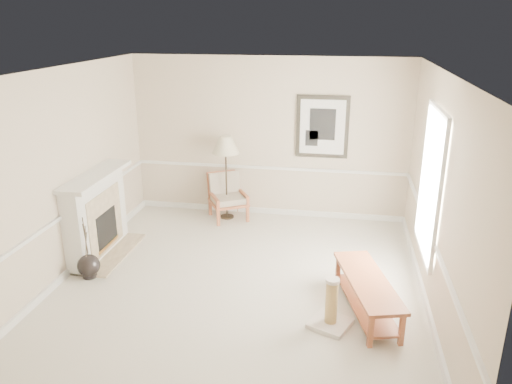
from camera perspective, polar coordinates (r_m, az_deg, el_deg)
ground at (r=7.05m, az=-1.97°, el=-10.57°), size 5.50×5.50×0.00m
room at (r=6.38m, az=-0.80°, el=4.36°), size 5.04×5.54×2.92m
fireplace at (r=8.04m, az=-17.71°, el=-2.56°), size 0.64×1.64×1.31m
floor_vase at (r=7.55m, az=-18.57°, el=-8.04°), size 0.32×0.32×0.93m
armchair at (r=9.18m, az=-3.36°, el=-0.21°), size 0.87×0.89×0.83m
floor_lamp at (r=8.88m, az=-3.49°, el=5.13°), size 0.62×0.62×1.54m
bench at (r=6.49m, az=12.58°, el=-10.85°), size 0.88×1.64×0.45m
scratching_post at (r=6.18m, az=8.56°, el=-13.31°), size 0.59×0.59×0.63m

